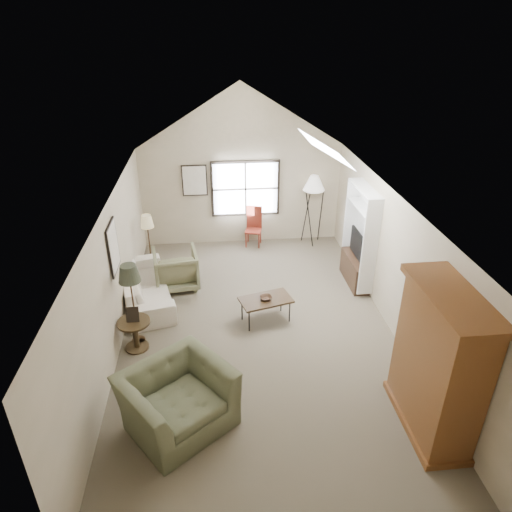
{
  "coord_description": "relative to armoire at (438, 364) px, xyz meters",
  "views": [
    {
      "loc": [
        -0.75,
        -6.89,
        5.22
      ],
      "look_at": [
        0.0,
        0.4,
        1.4
      ],
      "focal_mm": 32.0,
      "sensor_mm": 36.0,
      "label": 1
    }
  ],
  "objects": [
    {
      "name": "room_shell",
      "position": [
        -2.18,
        2.4,
        2.11
      ],
      "size": [
        5.01,
        8.01,
        4.0
      ],
      "color": "brown",
      "rests_on": "ground"
    },
    {
      "name": "window",
      "position": [
        -2.08,
        6.36,
        0.35
      ],
      "size": [
        1.72,
        0.08,
        1.42
      ],
      "primitive_type": "cube",
      "color": "black",
      "rests_on": "room_shell"
    },
    {
      "name": "skylight",
      "position": [
        -0.88,
        3.3,
        2.12
      ],
      "size": [
        0.8,
        1.2,
        0.52
      ],
      "primitive_type": null,
      "color": "white",
      "rests_on": "room_shell"
    },
    {
      "name": "wall_art",
      "position": [
        -4.06,
        4.34,
        0.63
      ],
      "size": [
        1.97,
        3.71,
        0.88
      ],
      "color": "black",
      "rests_on": "room_shell"
    },
    {
      "name": "armoire",
      "position": [
        0.0,
        0.0,
        0.0
      ],
      "size": [
        0.6,
        1.5,
        2.2
      ],
      "primitive_type": "cube",
      "color": "brown",
      "rests_on": "ground"
    },
    {
      "name": "tv_alcove",
      "position": [
        0.16,
        4.0,
        0.05
      ],
      "size": [
        0.32,
        1.3,
        2.1
      ],
      "primitive_type": "cube",
      "color": "white",
      "rests_on": "ground"
    },
    {
      "name": "media_console",
      "position": [
        0.14,
        4.0,
        -0.8
      ],
      "size": [
        0.34,
        1.18,
        0.6
      ],
      "primitive_type": "cube",
      "color": "#382316",
      "rests_on": "ground"
    },
    {
      "name": "tv_panel",
      "position": [
        0.14,
        4.0,
        -0.18
      ],
      "size": [
        0.05,
        0.9,
        0.55
      ],
      "primitive_type": "cube",
      "color": "black",
      "rests_on": "media_console"
    },
    {
      "name": "sofa",
      "position": [
        -4.38,
        3.76,
        -0.77
      ],
      "size": [
        1.39,
        2.44,
        0.67
      ],
      "primitive_type": "imported",
      "rotation": [
        0.0,
        0.0,
        1.8
      ],
      "color": "white",
      "rests_on": "ground"
    },
    {
      "name": "armchair_near",
      "position": [
        -3.55,
        0.35,
        -0.64
      ],
      "size": [
        1.86,
        1.82,
        0.91
      ],
      "primitive_type": "imported",
      "rotation": [
        0.0,
        0.0,
        0.64
      ],
      "color": "#535A3F",
      "rests_on": "ground"
    },
    {
      "name": "armchair_far",
      "position": [
        -3.77,
        4.24,
        -0.68
      ],
      "size": [
        1.03,
        1.05,
        0.85
      ],
      "primitive_type": "imported",
      "rotation": [
        0.0,
        0.0,
        3.28
      ],
      "color": "#6A6C4B",
      "rests_on": "ground"
    },
    {
      "name": "coffee_table",
      "position": [
        -2.0,
        2.75,
        -0.85
      ],
      "size": [
        1.08,
        0.78,
        0.5
      ],
      "primitive_type": "cube",
      "rotation": [
        0.0,
        0.0,
        0.27
      ],
      "color": "#332514",
      "rests_on": "ground"
    },
    {
      "name": "bowl",
      "position": [
        -2.0,
        2.75,
        -0.58
      ],
      "size": [
        0.29,
        0.29,
        0.06
      ],
      "primitive_type": "imported",
      "rotation": [
        0.0,
        0.0,
        0.27
      ],
      "color": "#392817",
      "rests_on": "coffee_table"
    },
    {
      "name": "side_table",
      "position": [
        -4.38,
        2.16,
        -0.81
      ],
      "size": [
        0.69,
        0.69,
        0.57
      ],
      "primitive_type": "cylinder",
      "rotation": [
        0.0,
        0.0,
        0.23
      ],
      "color": "#372916",
      "rests_on": "ground"
    },
    {
      "name": "side_chair",
      "position": [
        -1.91,
        6.1,
        -0.6
      ],
      "size": [
        0.48,
        0.48,
        1.01
      ],
      "primitive_type": "cube",
      "rotation": [
        0.0,
        0.0,
        -0.24
      ],
      "color": "maroon",
      "rests_on": "ground"
    },
    {
      "name": "tripod_lamp",
      "position": [
        -0.4,
        6.1,
        -0.18
      ],
      "size": [
        0.7,
        0.7,
        1.85
      ],
      "primitive_type": null,
      "rotation": [
        0.0,
        0.0,
        0.39
      ],
      "color": "silver",
      "rests_on": "ground"
    },
    {
      "name": "dark_lamp",
      "position": [
        -4.38,
        2.36,
        -0.3
      ],
      "size": [
        0.46,
        0.46,
        1.6
      ],
      "primitive_type": null,
      "rotation": [
        0.0,
        0.0,
        0.23
      ],
      "color": "#262A1D",
      "rests_on": "ground"
    },
    {
      "name": "tan_lamp",
      "position": [
        -4.38,
        4.96,
        -0.38
      ],
      "size": [
        0.34,
        0.34,
        1.44
      ],
      "primitive_type": null,
      "rotation": [
        0.0,
        0.0,
        0.23
      ],
      "color": "tan",
      "rests_on": "ground"
    }
  ]
}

